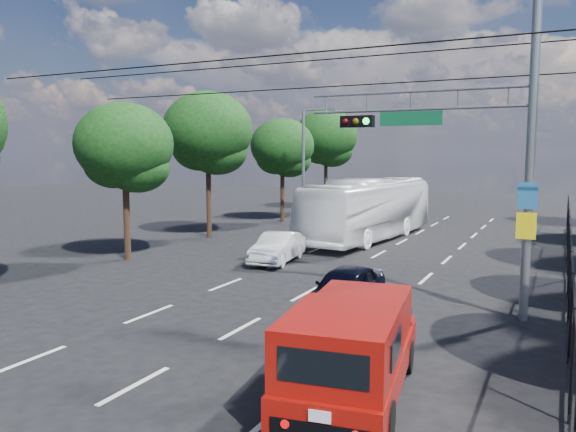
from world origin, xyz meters
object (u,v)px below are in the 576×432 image
Objects in this scene: red_pickup at (352,346)px; white_van at (277,248)px; navy_hatchback at (345,288)px; white_bus at (369,209)px; signal_mast at (483,126)px.

red_pickup is 13.18m from white_van.
navy_hatchback is at bearing -54.78° from white_van.
red_pickup is 19.64m from white_bus.
navy_hatchback is 1.00× the size of white_van.
white_van is (-1.42, -7.74, -0.99)m from white_bus.
white_bus is 3.10× the size of white_van.
navy_hatchback is (-2.18, 5.50, -0.36)m from red_pickup.
navy_hatchback is at bearing -69.03° from white_bus.
white_van is at bearing -94.78° from white_bus.
white_bus is (-3.64, 13.25, 0.97)m from navy_hatchback.
red_pickup is 1.40× the size of white_van.
signal_mast is at bearing 78.98° from red_pickup.
signal_mast reaches higher than red_pickup.
white_bus reaches higher than red_pickup.
signal_mast reaches higher than navy_hatchback.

